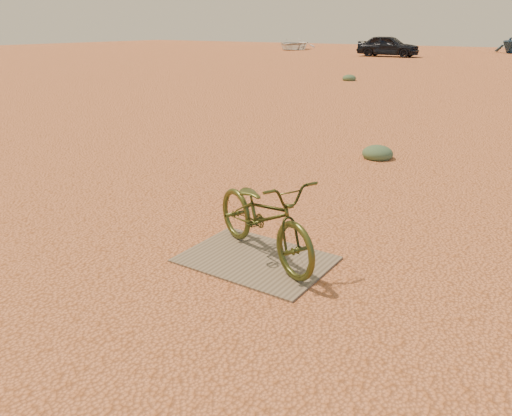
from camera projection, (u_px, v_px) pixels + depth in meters
The scene contains 7 objects.
ground at pixel (291, 264), 5.41m from camera, with size 120.00×120.00×0.00m, color #D67C4C.
plywood_board at pixel (256, 259), 5.49m from camera, with size 1.57×1.14×0.02m, color #796B52.
bicycle at pixel (264, 216), 5.38m from camera, with size 0.64×1.82×0.96m, color #3B4318.
car at pixel (388, 46), 39.83m from camera, with size 1.94×4.83×1.65m, color black.
boat_near_left at pixel (293, 44), 50.93m from camera, with size 3.71×5.19×1.08m, color silver.
kale_a at pixel (377, 158), 9.69m from camera, with size 0.59×0.59×0.33m, color #516D4B.
kale_c at pixel (349, 80), 23.07m from camera, with size 0.63×0.63×0.35m, color #516D4B.
Camera 1 is at (2.37, -4.27, 2.44)m, focal length 35.00 mm.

